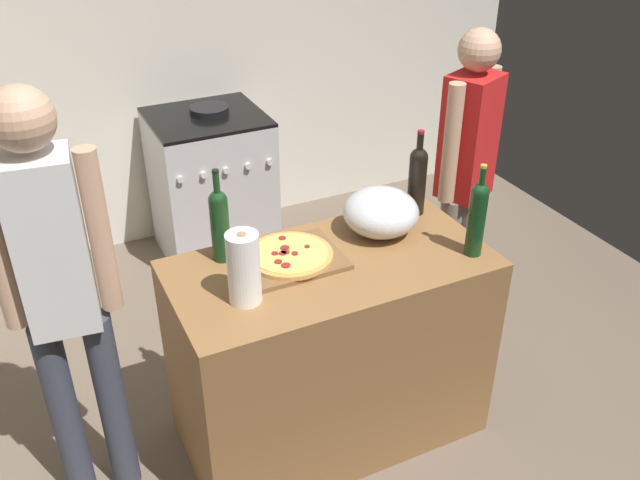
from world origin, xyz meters
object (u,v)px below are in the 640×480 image
(person_in_red, at_px, (465,169))
(wine_bottle_green, at_px, (220,222))
(wine_bottle_dark, at_px, (417,178))
(stove, at_px, (212,186))
(pizza, at_px, (290,255))
(wine_bottle_clear, at_px, (477,216))
(mixing_bowl, at_px, (381,212))
(paper_towel_roll, at_px, (244,268))
(person_in_stripes, at_px, (61,288))

(person_in_red, bearing_deg, wine_bottle_green, -171.38)
(wine_bottle_dark, bearing_deg, stove, 108.00)
(pizza, distance_m, stove, 1.70)
(wine_bottle_clear, bearing_deg, pizza, 159.00)
(pizza, bearing_deg, person_in_red, 17.22)
(mixing_bowl, bearing_deg, paper_towel_roll, -162.73)
(wine_bottle_clear, bearing_deg, person_in_red, 56.49)
(mixing_bowl, xyz_separation_m, person_in_red, (0.64, 0.29, -0.06))
(pizza, bearing_deg, wine_bottle_dark, 11.19)
(pizza, bearing_deg, wine_bottle_green, 149.60)
(person_in_stripes, bearing_deg, wine_bottle_clear, -11.06)
(stove, distance_m, person_in_red, 1.64)
(wine_bottle_green, relative_size, wine_bottle_clear, 1.00)
(mixing_bowl, bearing_deg, person_in_red, 24.24)
(stove, relative_size, person_in_red, 0.59)
(wine_bottle_green, distance_m, wine_bottle_dark, 0.89)
(pizza, height_order, wine_bottle_dark, wine_bottle_dark)
(pizza, bearing_deg, paper_towel_roll, -145.86)
(person_in_stripes, bearing_deg, wine_bottle_green, 9.24)
(wine_bottle_dark, bearing_deg, person_in_red, 26.02)
(mixing_bowl, distance_m, person_in_stripes, 1.27)
(wine_bottle_green, bearing_deg, pizza, -30.40)
(mixing_bowl, relative_size, wine_bottle_green, 0.82)
(mixing_bowl, xyz_separation_m, wine_bottle_clear, (0.25, -0.31, 0.07))
(pizza, distance_m, person_in_stripes, 0.85)
(pizza, height_order, wine_bottle_clear, wine_bottle_clear)
(pizza, xyz_separation_m, person_in_red, (1.08, 0.33, 0.01))
(paper_towel_roll, bearing_deg, person_in_stripes, 161.13)
(pizza, relative_size, person_in_stripes, 0.20)
(mixing_bowl, xyz_separation_m, wine_bottle_dark, (0.23, 0.09, 0.07))
(stove, distance_m, person_in_stripes, 1.96)
(wine_bottle_clear, distance_m, wine_bottle_dark, 0.39)
(wine_bottle_dark, bearing_deg, wine_bottle_clear, -86.83)
(stove, xyz_separation_m, person_in_red, (0.90, -1.29, 0.47))
(wine_bottle_green, height_order, wine_bottle_clear, wine_bottle_clear)
(mixing_bowl, relative_size, person_in_stripes, 0.18)
(wine_bottle_green, bearing_deg, person_in_stripes, -170.76)
(stove, bearing_deg, pizza, -96.16)
(paper_towel_roll, height_order, wine_bottle_green, wine_bottle_green)
(mixing_bowl, relative_size, wine_bottle_clear, 0.82)
(wine_bottle_green, bearing_deg, wine_bottle_dark, -0.32)
(wine_bottle_green, relative_size, wine_bottle_dark, 1.00)
(paper_towel_roll, distance_m, person_in_stripes, 0.63)
(paper_towel_roll, bearing_deg, wine_bottle_clear, -5.80)
(mixing_bowl, xyz_separation_m, stove, (-0.26, 1.58, -0.53))
(wine_bottle_dark, bearing_deg, person_in_stripes, -176.40)
(wine_bottle_clear, xyz_separation_m, stove, (-0.51, 1.88, -0.60))
(person_in_red, bearing_deg, stove, 124.94)
(person_in_red, bearing_deg, person_in_stripes, -171.18)
(stove, bearing_deg, wine_bottle_clear, -74.96)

